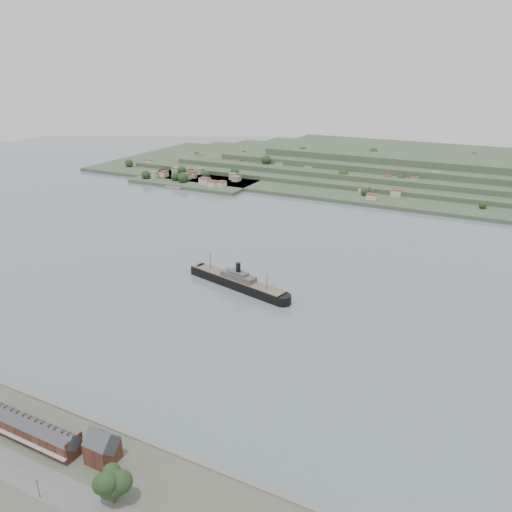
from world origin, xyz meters
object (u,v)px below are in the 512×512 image
at_px(terrace_row, 23,425).
at_px(steamship, 234,281).
at_px(gabled_building, 102,447).
at_px(fig_tree, 112,483).

distance_m(terrace_row, steamship, 165.45).
xyz_separation_m(gabled_building, steamship, (-34.41, 161.38, -4.27)).
bearing_deg(steamship, gabled_building, -77.96).
bearing_deg(gabled_building, steamship, 102.04).
bearing_deg(steamship, terrace_row, -91.07).
distance_m(gabled_building, steamship, 165.06).
relative_size(steamship, fig_tree, 6.13).
xyz_separation_m(terrace_row, fig_tree, (54.31, -9.13, 3.86)).
height_order(gabled_building, fig_tree, fig_tree).
bearing_deg(fig_tree, terrace_row, 170.46).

